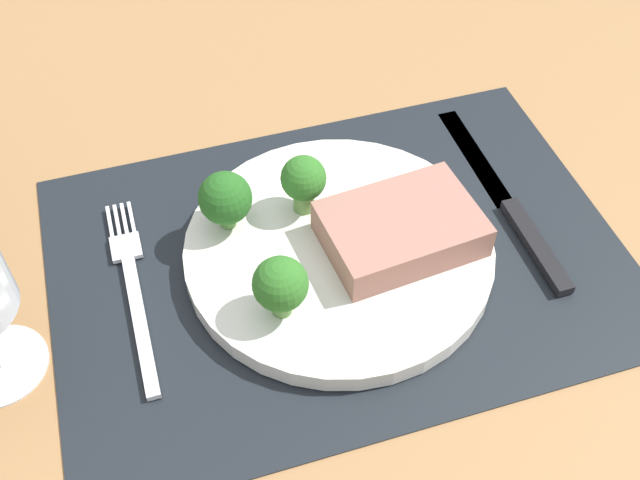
# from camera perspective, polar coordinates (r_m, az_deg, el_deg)

# --- Properties ---
(ground_plane) EXTENTS (1.40, 1.10, 0.03)m
(ground_plane) POSITION_cam_1_polar(r_m,az_deg,el_deg) (0.63, 1.36, -2.28)
(ground_plane) COLOR #996D42
(placemat) EXTENTS (0.46, 0.32, 0.00)m
(placemat) POSITION_cam_1_polar(r_m,az_deg,el_deg) (0.62, 1.39, -1.33)
(placemat) COLOR black
(placemat) RESTS_ON ground_plane
(plate) EXTENTS (0.25, 0.25, 0.02)m
(plate) POSITION_cam_1_polar(r_m,az_deg,el_deg) (0.61, 1.40, -0.76)
(plate) COLOR silver
(plate) RESTS_ON placemat
(steak) EXTENTS (0.13, 0.09, 0.03)m
(steak) POSITION_cam_1_polar(r_m,az_deg,el_deg) (0.60, 6.06, 0.83)
(steak) COLOR #9E6B5B
(steak) RESTS_ON plate
(broccoli_near_steak) EXTENTS (0.04, 0.04, 0.05)m
(broccoli_near_steak) POSITION_cam_1_polar(r_m,az_deg,el_deg) (0.54, -2.98, -3.37)
(broccoli_near_steak) COLOR #5B8942
(broccoli_near_steak) RESTS_ON plate
(broccoli_back_left) EXTENTS (0.04, 0.04, 0.05)m
(broccoli_back_left) POSITION_cam_1_polar(r_m,az_deg,el_deg) (0.61, -1.24, 4.47)
(broccoli_back_left) COLOR #6B994C
(broccoli_back_left) RESTS_ON plate
(broccoli_front_edge) EXTENTS (0.04, 0.04, 0.05)m
(broccoli_front_edge) POSITION_cam_1_polar(r_m,az_deg,el_deg) (0.60, -7.09, 3.08)
(broccoli_front_edge) COLOR #5B8942
(broccoli_front_edge) RESTS_ON plate
(fork) EXTENTS (0.02, 0.19, 0.01)m
(fork) POSITION_cam_1_polar(r_m,az_deg,el_deg) (0.61, -13.75, -3.55)
(fork) COLOR silver
(fork) RESTS_ON placemat
(knife) EXTENTS (0.02, 0.23, 0.01)m
(knife) POSITION_cam_1_polar(r_m,az_deg,el_deg) (0.67, 14.07, 2.35)
(knife) COLOR black
(knife) RESTS_ON placemat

